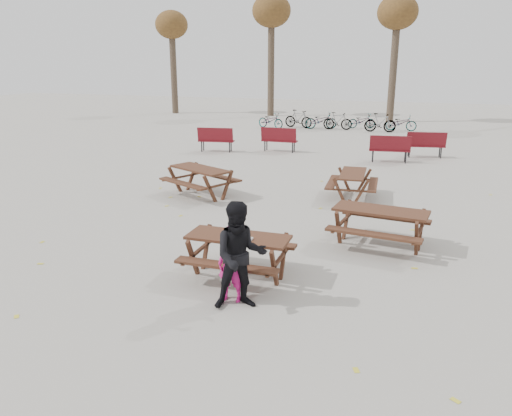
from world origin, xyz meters
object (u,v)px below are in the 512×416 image
(main_picnic_table, at_px, (238,246))
(child, at_px, (232,264))
(picnic_table_east, at_px, (380,228))
(picnic_table_north, at_px, (200,182))
(soda_bottle, at_px, (237,236))
(food_tray, at_px, (247,238))
(picnic_table_far, at_px, (352,185))
(adult, at_px, (240,256))

(main_picnic_table, height_order, child, child)
(main_picnic_table, relative_size, picnic_table_east, 0.96)
(child, height_order, picnic_table_north, child)
(soda_bottle, bearing_deg, child, -77.00)
(food_tray, relative_size, picnic_table_east, 0.10)
(picnic_table_east, distance_m, picnic_table_north, 5.78)
(main_picnic_table, xyz_separation_m, picnic_table_far, (1.21, 5.95, -0.22))
(picnic_table_east, bearing_deg, adult, -111.21)
(child, relative_size, picnic_table_east, 0.67)
(picnic_table_east, bearing_deg, picnic_table_north, 161.20)
(picnic_table_east, relative_size, picnic_table_north, 1.01)
(food_tray, relative_size, adult, 0.10)
(adult, height_order, picnic_table_north, adult)
(food_tray, height_order, child, child)
(adult, bearing_deg, main_picnic_table, 86.11)
(picnic_table_north, bearing_deg, picnic_table_far, 41.14)
(food_tray, distance_m, adult, 0.96)
(picnic_table_east, bearing_deg, child, -115.19)
(child, bearing_deg, picnic_table_east, 54.78)
(food_tray, height_order, picnic_table_far, food_tray)
(soda_bottle, height_order, picnic_table_north, soda_bottle)
(child, height_order, picnic_table_east, child)
(child, xyz_separation_m, adult, (0.20, -0.18, 0.23))
(main_picnic_table, relative_size, picnic_table_north, 0.96)
(soda_bottle, height_order, picnic_table_far, soda_bottle)
(main_picnic_table, distance_m, picnic_table_east, 3.23)
(food_tray, relative_size, child, 0.14)
(adult, bearing_deg, child, 113.53)
(picnic_table_north, height_order, picnic_table_far, picnic_table_north)
(soda_bottle, height_order, child, child)
(child, relative_size, picnic_table_far, 0.75)
(food_tray, xyz_separation_m, picnic_table_far, (0.99, 6.08, -0.43))
(child, xyz_separation_m, picnic_table_far, (0.99, 6.83, -0.27))
(soda_bottle, relative_size, picnic_table_far, 0.10)
(main_picnic_table, bearing_deg, adult, -68.30)
(main_picnic_table, xyz_separation_m, soda_bottle, (0.06, -0.20, 0.26))
(main_picnic_table, distance_m, adult, 1.17)
(main_picnic_table, relative_size, child, 1.43)
(food_tray, xyz_separation_m, picnic_table_north, (-3.14, 4.98, -0.39))
(main_picnic_table, relative_size, adult, 1.05)
(adult, xyz_separation_m, picnic_table_north, (-3.35, 5.91, -0.46))
(soda_bottle, bearing_deg, picnic_table_far, 79.47)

